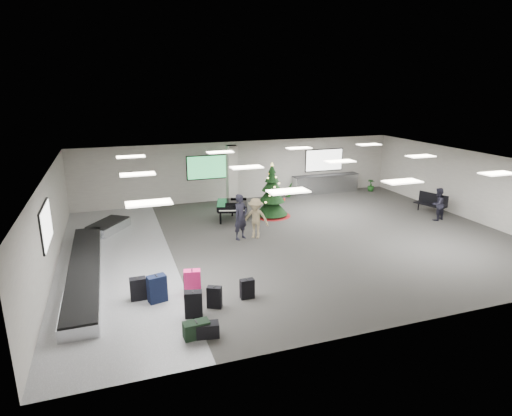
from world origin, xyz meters
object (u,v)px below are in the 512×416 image
object	(u,v)px
grand_piano	(232,206)
traveler_a	(241,217)
christmas_tree	(272,198)
traveler_b	(256,218)
potted_plant_left	(289,190)
baggage_carousel	(90,259)
pink_suitcase	(192,282)
bench	(432,202)
traveler_bench	(438,204)
service_counter	(325,184)
potted_plant_right	(371,185)

from	to	relation	value
grand_piano	traveler_a	bearing A→B (deg)	-81.90
christmas_tree	grand_piano	distance (m)	2.02
traveler_b	potted_plant_left	distance (m)	7.05
baggage_carousel	pink_suitcase	bearing A→B (deg)	-48.22
traveler_a	baggage_carousel	bearing A→B (deg)	158.88
baggage_carousel	grand_piano	size ratio (longest dim) A/B	4.72
bench	traveler_b	xyz separation A→B (m)	(-9.45, -0.55, 0.30)
baggage_carousel	traveler_a	xyz separation A→B (m)	(5.82, 0.84, 0.74)
traveler_bench	potted_plant_left	bearing A→B (deg)	-68.16
pink_suitcase	bench	distance (m)	13.72
service_counter	potted_plant_right	distance (m)	2.83
traveler_a	traveler_bench	bearing A→B (deg)	-32.71
pink_suitcase	traveler_bench	bearing A→B (deg)	27.12
baggage_carousel	grand_piano	distance (m)	7.06
service_counter	traveler_bench	bearing A→B (deg)	-69.33
baggage_carousel	christmas_tree	xyz separation A→B (m)	(8.19, 3.46, 0.69)
service_counter	traveler_a	world-z (taller)	traveler_a
christmas_tree	traveler_bench	xyz separation A→B (m)	(7.09, -3.19, -0.13)
traveler_b	potted_plant_left	xyz separation A→B (m)	(4.00, 5.79, -0.43)
grand_piano	bench	world-z (taller)	grand_piano
baggage_carousel	potted_plant_right	world-z (taller)	potted_plant_right
grand_piano	potted_plant_right	distance (m)	9.85
grand_piano	potted_plant_left	size ratio (longest dim) A/B	2.50
bench	traveler_bench	bearing A→B (deg)	-139.45
pink_suitcase	traveler_bench	distance (m)	12.81
service_counter	potted_plant_left	xyz separation A→B (m)	(-2.40, -0.16, -0.14)
baggage_carousel	pink_suitcase	size ratio (longest dim) A/B	11.98
potted_plant_left	christmas_tree	bearing A→B (deg)	-125.93
christmas_tree	traveler_b	bearing A→B (deg)	-123.05
pink_suitcase	traveler_b	bearing A→B (deg)	60.84
baggage_carousel	bench	bearing A→B (deg)	4.79
pink_suitcase	bench	size ratio (longest dim) A/B	0.50
pink_suitcase	potted_plant_right	size ratio (longest dim) A/B	1.11
bench	traveler_bench	size ratio (longest dim) A/B	1.04
potted_plant_right	pink_suitcase	bearing A→B (deg)	-142.87
bench	potted_plant_left	size ratio (longest dim) A/B	1.97
christmas_tree	grand_piano	world-z (taller)	christmas_tree
baggage_carousel	service_counter	bearing A→B (deg)	27.67
traveler_b	traveler_bench	world-z (taller)	traveler_b
service_counter	traveler_bench	world-z (taller)	traveler_bench
grand_piano	traveler_bench	size ratio (longest dim) A/B	1.33
christmas_tree	bench	distance (m)	8.00
traveler_b	bench	bearing A→B (deg)	35.22
traveler_a	potted_plant_left	distance (m)	7.38
grand_piano	bench	size ratio (longest dim) A/B	1.27
service_counter	christmas_tree	size ratio (longest dim) A/B	1.53
christmas_tree	bench	world-z (taller)	christmas_tree
grand_piano	potted_plant_left	xyz separation A→B (m)	(4.26, 3.18, -0.30)
christmas_tree	traveler_a	world-z (taller)	christmas_tree
grand_piano	traveler_a	world-z (taller)	traveler_a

